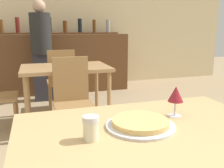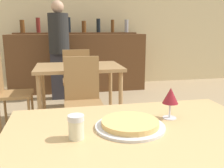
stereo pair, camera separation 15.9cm
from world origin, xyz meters
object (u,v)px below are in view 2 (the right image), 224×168
object	(u,v)px
cheese_shaker	(76,126)
person_standing	(59,47)
chair_far_side_front	(83,95)
chair_far_side_back	(76,76)
pizza_tray	(130,125)
wine_glass	(170,97)
chair_far_side_left	(7,87)

from	to	relation	value
cheese_shaker	person_standing	bearing A→B (deg)	91.17
chair_far_side_front	cheese_shaker	size ratio (longest dim) A/B	8.97
chair_far_side_back	pizza_tray	xyz separation A→B (m)	(0.08, -2.64, 0.27)
wine_glass	chair_far_side_front	bearing A→B (deg)	102.05
chair_far_side_back	pizza_tray	bearing A→B (deg)	91.83
pizza_tray	cheese_shaker	xyz separation A→B (m)	(-0.25, -0.06, 0.04)
chair_far_side_front	person_standing	xyz separation A→B (m)	(-0.23, 1.76, 0.38)
pizza_tray	cheese_shaker	world-z (taller)	cheese_shaker
chair_far_side_back	wine_glass	size ratio (longest dim) A/B	5.77
chair_far_side_front	wine_glass	distance (m)	1.56
person_standing	wine_glass	distance (m)	3.28
chair_far_side_back	pizza_tray	size ratio (longest dim) A/B	2.85
chair_far_side_front	chair_far_side_left	size ratio (longest dim) A/B	1.00
chair_far_side_left	person_standing	xyz separation A→B (m)	(0.64, 1.22, 0.38)
chair_far_side_front	chair_far_side_back	world-z (taller)	same
chair_far_side_left	cheese_shaker	size ratio (longest dim) A/B	8.97
chair_far_side_front	pizza_tray	bearing A→B (deg)	-86.90
chair_far_side_front	chair_far_side_back	bearing A→B (deg)	90.00
pizza_tray	wine_glass	xyz separation A→B (m)	(0.23, 0.08, 0.10)
chair_far_side_left	chair_far_side_back	bearing A→B (deg)	-58.08
chair_far_side_left	chair_far_side_front	bearing A→B (deg)	-121.92
cheese_shaker	chair_far_side_back	bearing A→B (deg)	86.53
cheese_shaker	wine_glass	world-z (taller)	wine_glass
cheese_shaker	wine_glass	distance (m)	0.50
chair_far_side_back	chair_far_side_front	bearing A→B (deg)	90.00
chair_far_side_back	wine_glass	distance (m)	2.61
chair_far_side_left	wine_glass	size ratio (longest dim) A/B	5.77
chair_far_side_front	chair_far_side_left	bearing A→B (deg)	148.08
chair_far_side_left	person_standing	distance (m)	1.42
chair_far_side_back	pizza_tray	world-z (taller)	chair_far_side_back
wine_glass	chair_far_side_left	bearing A→B (deg)	120.38
pizza_tray	wine_glass	distance (m)	0.26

